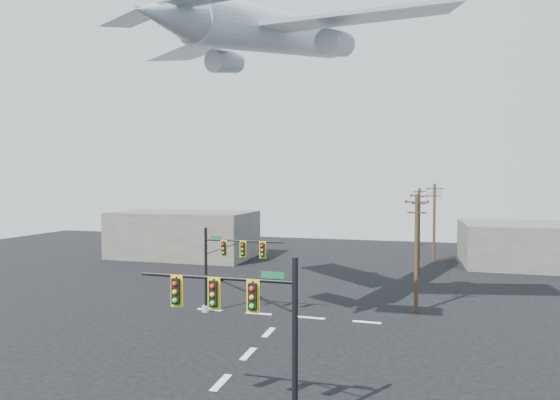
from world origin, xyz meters
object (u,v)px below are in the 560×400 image
(signal_mast_near, at_px, (253,330))
(airliner, at_px, (277,33))
(utility_pole_a, at_px, (416,251))
(utility_pole_b, at_px, (419,231))
(utility_pole_c, at_px, (434,221))
(signal_mast_far, at_px, (224,265))
(utility_pole_d, at_px, (419,215))

(signal_mast_near, distance_m, airliner, 23.46)
(signal_mast_near, bearing_deg, utility_pole_a, 71.28)
(signal_mast_near, height_order, airliner, airliner)
(utility_pole_a, height_order, utility_pole_b, utility_pole_b)
(signal_mast_near, relative_size, utility_pole_a, 0.79)
(utility_pole_a, relative_size, utility_pole_c, 0.92)
(signal_mast_near, bearing_deg, utility_pole_b, 78.45)
(signal_mast_far, height_order, airliner, airliner)
(utility_pole_b, distance_m, utility_pole_d, 25.70)
(utility_pole_b, relative_size, utility_pole_c, 0.93)
(airliner, bearing_deg, utility_pole_b, -15.11)
(signal_mast_far, distance_m, utility_pole_b, 23.50)
(airliner, bearing_deg, utility_pole_c, -8.49)
(signal_mast_near, height_order, utility_pole_d, utility_pole_d)
(utility_pole_a, xyz_separation_m, utility_pole_b, (0.39, 14.44, 0.05))
(utility_pole_a, bearing_deg, utility_pole_c, 86.39)
(signal_mast_near, xyz_separation_m, utility_pole_d, (7.37, 59.22, 0.81))
(signal_mast_near, distance_m, utility_pole_d, 59.69)
(signal_mast_far, distance_m, utility_pole_d, 46.77)
(utility_pole_b, bearing_deg, utility_pole_a, -78.82)
(signal_mast_far, height_order, utility_pole_b, utility_pole_b)
(signal_mast_near, distance_m, signal_mast_far, 16.57)
(utility_pole_b, bearing_deg, signal_mast_far, -114.54)
(signal_mast_near, xyz_separation_m, signal_mast_far, (-7.36, 14.85, -0.28))
(utility_pole_c, relative_size, airliner, 0.36)
(signal_mast_far, relative_size, utility_pole_a, 0.72)
(utility_pole_d, bearing_deg, utility_pole_b, -104.12)
(signal_mast_far, relative_size, utility_pole_c, 0.66)
(utility_pole_b, relative_size, utility_pole_d, 1.00)
(signal_mast_near, relative_size, utility_pole_c, 0.73)
(utility_pole_b, bearing_deg, signal_mast_near, -88.84)
(signal_mast_near, bearing_deg, utility_pole_c, 78.56)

